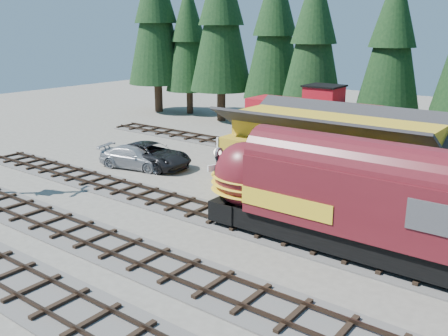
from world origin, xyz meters
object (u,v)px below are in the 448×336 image
Objects in this scene: locomotive at (344,202)px; pickup_truck_a at (151,155)px; caboose at (311,125)px; pickup_truck_b at (135,157)px; depot at (330,149)px.

pickup_truck_a is at bearing 163.79° from locomotive.
caboose is at bearing 122.77° from locomotive.
caboose is at bearing -42.61° from pickup_truck_a.
locomotive is at bearing -116.23° from pickup_truck_b.
locomotive is 1.47× the size of caboose.
locomotive is (3.80, -6.50, -0.57)m from depot.
pickup_truck_a is (-13.26, -1.54, -2.09)m from depot.
locomotive reaches higher than pickup_truck_b.
depot reaches higher than pickup_truck_b.
depot is 7.55m from locomotive.
depot reaches higher than pickup_truck_a.
depot is 1.26× the size of caboose.
depot is at bearing 120.33° from locomotive.
depot is 0.86× the size of locomotive.
locomotive is 18.28m from pickup_truck_b.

